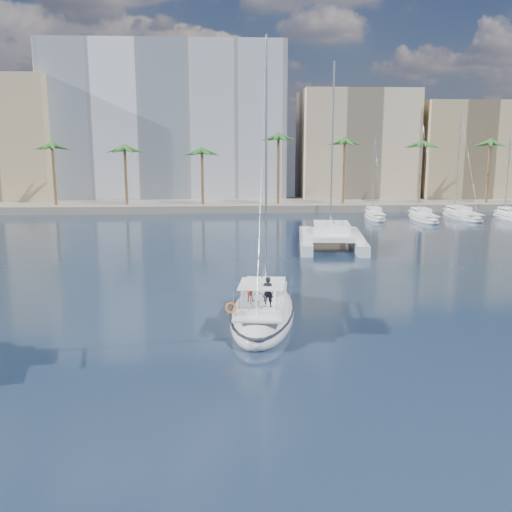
{
  "coord_description": "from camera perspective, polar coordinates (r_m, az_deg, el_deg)",
  "views": [
    {
      "loc": [
        -2.04,
        -34.5,
        10.96
      ],
      "look_at": [
        0.02,
        1.5,
        3.74
      ],
      "focal_mm": 40.0,
      "sensor_mm": 36.0,
      "label": 1
    }
  ],
  "objects": [
    {
      "name": "ground",
      "position": [
        36.26,
        0.1,
        -6.27
      ],
      "size": [
        160.0,
        160.0,
        0.0
      ],
      "primitive_type": "plane",
      "color": "black",
      "rests_on": "ground"
    },
    {
      "name": "moored_yacht_c",
      "position": [
        89.39,
        19.87,
        3.6
      ],
      "size": [
        3.98,
        12.33,
        15.54
      ],
      "primitive_type": null,
      "rotation": [
        0.0,
        0.0,
        0.03
      ],
      "color": "silver",
      "rests_on": "ground"
    },
    {
      "name": "palm_right",
      "position": [
        98.34,
        18.53,
        10.35
      ],
      "size": [
        3.6,
        3.6,
        12.3
      ],
      "color": "brown",
      "rests_on": "ground"
    },
    {
      "name": "building_modern",
      "position": [
        108.01,
        -8.79,
        12.8
      ],
      "size": [
        42.0,
        16.0,
        28.0
      ],
      "primitive_type": "cube",
      "color": "white",
      "rests_on": "ground"
    },
    {
      "name": "moored_yacht_b",
      "position": [
        85.18,
        16.36,
        3.47
      ],
      "size": [
        3.32,
        10.83,
        13.72
      ],
      "primitive_type": null,
      "rotation": [
        0.0,
        0.0,
        -0.02
      ],
      "color": "silver",
      "rests_on": "ground"
    },
    {
      "name": "moored_yacht_d",
      "position": [
        90.37,
        24.16,
        3.36
      ],
      "size": [
        3.52,
        9.55,
        11.9
      ],
      "primitive_type": null,
      "rotation": [
        0.0,
        0.0,
        0.09
      ],
      "color": "silver",
      "rests_on": "ground"
    },
    {
      "name": "catamaran",
      "position": [
        61.69,
        7.55,
        2.1
      ],
      "size": [
        8.26,
        14.09,
        19.33
      ],
      "rotation": [
        0.0,
        0.0,
        -0.12
      ],
      "color": "silver",
      "rests_on": "ground"
    },
    {
      "name": "palm_left",
      "position": [
        96.93,
        -22.9,
        10.05
      ],
      "size": [
        3.6,
        3.6,
        12.3
      ],
      "color": "brown",
      "rests_on": "ground"
    },
    {
      "name": "main_sloop",
      "position": [
        36.03,
        0.7,
        -5.48
      ],
      "size": [
        5.6,
        12.81,
        18.38
      ],
      "rotation": [
        0.0,
        0.0,
        -0.14
      ],
      "color": "silver",
      "rests_on": "ground"
    },
    {
      "name": "seagull",
      "position": [
        36.29,
        1.15,
        -4.68
      ],
      "size": [
        1.2,
        0.51,
        0.22
      ],
      "color": "silver",
      "rests_on": "ground"
    },
    {
      "name": "palm_centre",
      "position": [
        91.53,
        -2.04,
        10.89
      ],
      "size": [
        3.6,
        3.6,
        12.3
      ],
      "color": "brown",
      "rests_on": "ground"
    },
    {
      "name": "building_beige",
      "position": [
        107.23,
        9.85,
        10.64
      ],
      "size": [
        20.0,
        14.0,
        20.0
      ],
      "primitive_type": "cube",
      "color": "#C3AD8C",
      "rests_on": "ground"
    },
    {
      "name": "building_tan_right",
      "position": [
        111.58,
        20.27,
        9.63
      ],
      "size": [
        18.0,
        12.0,
        18.0
      ],
      "primitive_type": "cube",
      "color": "tan",
      "rests_on": "ground"
    },
    {
      "name": "quay",
      "position": [
        96.08,
        -2.05,
        5.12
      ],
      "size": [
        120.0,
        14.0,
        1.2
      ],
      "primitive_type": "cube",
      "color": "gray",
      "rests_on": "ground"
    },
    {
      "name": "moored_yacht_a",
      "position": [
        85.14,
        11.78,
        3.69
      ],
      "size": [
        3.37,
        9.52,
        11.9
      ],
      "primitive_type": null,
      "rotation": [
        0.0,
        0.0,
        -0.07
      ],
      "color": "silver",
      "rests_on": "ground"
    }
  ]
}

